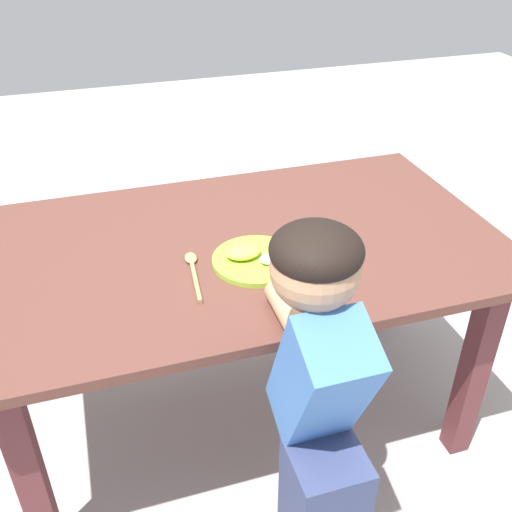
{
  "coord_description": "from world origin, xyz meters",
  "views": [
    {
      "loc": [
        -0.38,
        -1.38,
        1.6
      ],
      "look_at": [
        0.01,
        -0.11,
        0.74
      ],
      "focal_mm": 41.41,
      "sensor_mm": 36.0,
      "label": 1
    }
  ],
  "objects_px": {
    "fork": "(315,239)",
    "spoon": "(193,269)",
    "plate": "(254,258)",
    "drinking_cup": "(312,293)",
    "person": "(319,424)"
  },
  "relations": [
    {
      "from": "plate",
      "to": "fork",
      "type": "distance_m",
      "value": 0.21
    },
    {
      "from": "fork",
      "to": "spoon",
      "type": "height_order",
      "value": "spoon"
    },
    {
      "from": "spoon",
      "to": "person",
      "type": "distance_m",
      "value": 0.52
    },
    {
      "from": "fork",
      "to": "person",
      "type": "distance_m",
      "value": 0.58
    },
    {
      "from": "spoon",
      "to": "fork",
      "type": "bearing_deg",
      "value": -77.09
    },
    {
      "from": "drinking_cup",
      "to": "plate",
      "type": "bearing_deg",
      "value": 109.07
    },
    {
      "from": "plate",
      "to": "fork",
      "type": "bearing_deg",
      "value": 15.97
    },
    {
      "from": "fork",
      "to": "drinking_cup",
      "type": "relative_size",
      "value": 2.51
    },
    {
      "from": "plate",
      "to": "person",
      "type": "distance_m",
      "value": 0.49
    },
    {
      "from": "plate",
      "to": "fork",
      "type": "relative_size",
      "value": 1.15
    },
    {
      "from": "plate",
      "to": "drinking_cup",
      "type": "height_order",
      "value": "drinking_cup"
    },
    {
      "from": "plate",
      "to": "drinking_cup",
      "type": "xyz_separation_m",
      "value": [
        0.08,
        -0.22,
        0.03
      ]
    },
    {
      "from": "fork",
      "to": "spoon",
      "type": "distance_m",
      "value": 0.37
    },
    {
      "from": "spoon",
      "to": "drinking_cup",
      "type": "height_order",
      "value": "drinking_cup"
    },
    {
      "from": "spoon",
      "to": "plate",
      "type": "bearing_deg",
      "value": -87.39
    }
  ]
}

